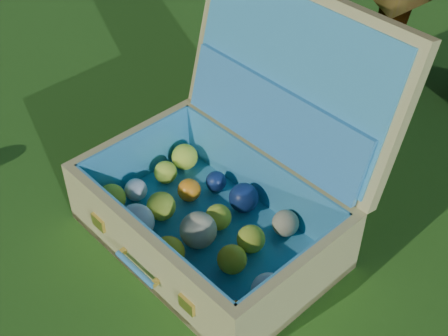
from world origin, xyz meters
TOP-DOWN VIEW (x-y plane):
  - ground at (0.00, 0.00)m, footprint 60.00×60.00m
  - suitcase at (0.05, 0.13)m, footprint 0.73×0.69m

SIDE VIEW (x-z plane):
  - ground at x=0.00m, z-range 0.00..0.00m
  - suitcase at x=0.05m, z-range -0.12..0.44m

